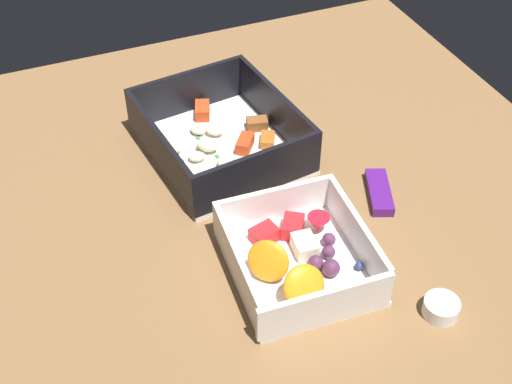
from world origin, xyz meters
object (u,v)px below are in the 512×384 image
at_px(fruit_bowl, 298,257).
at_px(paper_cup_liner, 441,308).
at_px(candy_bar, 379,192).
at_px(pasta_container, 220,140).

bearing_deg(fruit_bowl, paper_cup_liner, 44.80).
relative_size(candy_bar, paper_cup_liner, 2.00).
relative_size(fruit_bowl, paper_cup_liner, 4.54).
distance_m(pasta_container, candy_bar, 0.20).
relative_size(fruit_bowl, candy_bar, 2.27).
height_order(pasta_container, candy_bar, pasta_container).
xyz_separation_m(pasta_container, paper_cup_liner, (0.31, 0.11, -0.01)).
relative_size(pasta_container, candy_bar, 3.02).
bearing_deg(candy_bar, paper_cup_liner, -9.96).
distance_m(fruit_bowl, paper_cup_liner, 0.15).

